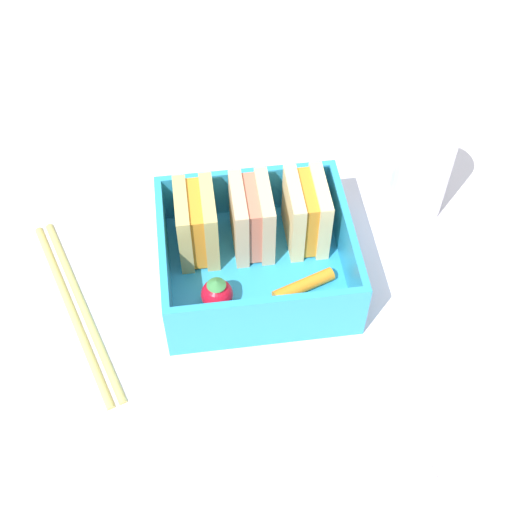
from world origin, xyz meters
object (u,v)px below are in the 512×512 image
Objects in this scene: sandwich_left at (197,224)px; sandwich_center at (306,213)px; carrot_stick_far_left at (304,285)px; drinking_glass at (421,171)px; chopstick_pair at (77,307)px; sandwich_center_left at (252,218)px; strawberry_far_left at (217,294)px; folded_napkin at (311,451)px.

sandwich_left is 9.47cm from sandwich_center.
drinking_glass reaches higher than carrot_stick_far_left.
sandwich_left and sandwich_center have the same top height.
sandwich_center is 21.10cm from chopstick_pair.
chopstick_pair is at bearing -166.16° from drinking_glass.
sandwich_center_left is 7.28cm from carrot_stick_far_left.
strawberry_far_left is 0.17× the size of chopstick_pair.
sandwich_center_left is 0.33× the size of chopstick_pair.
drinking_glass is (19.38, 9.49, 2.16)cm from strawberry_far_left.
sandwich_center_left reaches higher than strawberry_far_left.
sandwich_center is at bearing 12.37° from chopstick_pair.
folded_napkin is (-1.74, -13.80, -1.57)cm from carrot_stick_far_left.
sandwich_center_left is at bearing 122.46° from carrot_stick_far_left.
sandwich_left is 21.05cm from folded_napkin.
sandwich_center_left is 1.16× the size of carrot_stick_far_left.
strawberry_far_left is 7.39cm from carrot_stick_far_left.
sandwich_left is 4.73cm from sandwich_center_left.
carrot_stick_far_left is at bearing -57.54° from sandwich_center_left.
folded_napkin is at bearing -97.17° from carrot_stick_far_left.
carrot_stick_far_left is 15.35cm from drinking_glass.
strawberry_far_left is 12.18cm from chopstick_pair.
sandwich_center is at bearing 0.00° from sandwich_center_left.
sandwich_left and sandwich_center_left have the same top height.
sandwich_center is 11.46cm from drinking_glass.
carrot_stick_far_left is 13.99cm from folded_napkin.
chopstick_pair is at bearing -167.63° from sandwich_center.
carrot_stick_far_left is at bearing -100.70° from sandwich_center.
chopstick_pair is (-19.14, 1.30, -1.42)cm from carrot_stick_far_left.
sandwich_left is 0.33× the size of chopstick_pair.
folded_napkin is at bearing -71.21° from sandwich_left.
sandwich_center_left is 16.61cm from chopstick_pair.
drinking_glass is at bearing 11.69° from sandwich_center_left.
folded_napkin is at bearing -98.21° from sandwich_center.
sandwich_center_left is at bearing 0.00° from sandwich_left.
drinking_glass is at bearing 13.84° from chopstick_pair.
sandwich_center_left reaches higher than carrot_stick_far_left.
sandwich_center_left is at bearing 15.98° from chopstick_pair.
sandwich_left is 1.96× the size of strawberry_far_left.
drinking_glass is (31.21, 7.69, 4.46)cm from chopstick_pair.
chopstick_pair is (-11.82, 1.80, -2.30)cm from strawberry_far_left.
sandwich_center reaches higher than strawberry_far_left.
sandwich_left is at bearing 108.79° from folded_napkin.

